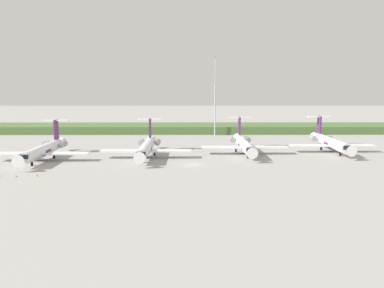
% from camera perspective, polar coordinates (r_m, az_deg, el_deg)
% --- Properties ---
extents(ground_plane, '(500.00, 500.00, 0.00)m').
position_cam_1_polar(ground_plane, '(126.56, -0.05, -0.27)').
color(ground_plane, '#9E9B96').
extents(grass_berm, '(320.00, 20.00, 2.87)m').
position_cam_1_polar(grass_berm, '(164.72, -0.14, 2.15)').
color(grass_berm, '#4C6B38').
rests_on(grass_berm, ground).
extents(regional_jet_nearest, '(22.81, 31.00, 9.00)m').
position_cam_1_polar(regional_jet_nearest, '(109.19, -19.50, -0.72)').
color(regional_jet_nearest, white).
rests_on(regional_jet_nearest, ground).
extents(regional_jet_second, '(22.81, 31.00, 9.00)m').
position_cam_1_polar(regional_jet_second, '(107.61, -6.18, -0.42)').
color(regional_jet_second, white).
rests_on(regional_jet_second, ground).
extents(regional_jet_third, '(22.81, 31.00, 9.00)m').
position_cam_1_polar(regional_jet_third, '(113.90, 7.04, 0.03)').
color(regional_jet_third, white).
rests_on(regional_jet_third, ground).
extents(regional_jet_fourth, '(22.81, 31.00, 9.00)m').
position_cam_1_polar(regional_jet_fourth, '(122.46, 18.26, 0.24)').
color(regional_jet_fourth, white).
rests_on(regional_jet_fourth, ground).
extents(antenna_mast, '(4.40, 0.50, 28.42)m').
position_cam_1_polar(antenna_mast, '(152.71, 3.14, 5.55)').
color(antenna_mast, '#B2B2B7').
rests_on(antenna_mast, ground).
extents(safety_cone_mid_marker, '(0.44, 0.44, 0.55)m').
position_cam_1_polar(safety_cone_mid_marker, '(91.27, -22.80, -3.97)').
color(safety_cone_mid_marker, orange).
rests_on(safety_cone_mid_marker, ground).
extents(safety_cone_rear_marker, '(0.44, 0.44, 0.55)m').
position_cam_1_polar(safety_cone_rear_marker, '(90.38, -20.32, -3.95)').
color(safety_cone_rear_marker, orange).
rests_on(safety_cone_rear_marker, ground).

